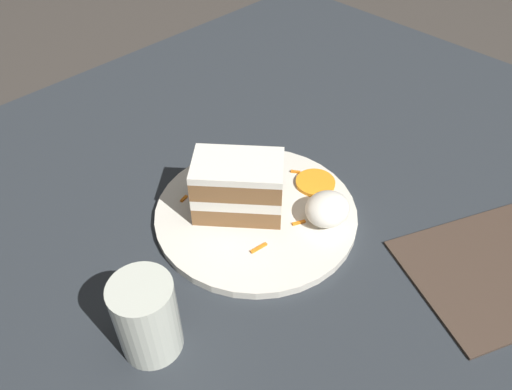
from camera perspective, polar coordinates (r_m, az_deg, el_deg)
ground_plane at (r=0.72m, az=1.29°, el=-4.05°), size 6.00×6.00×0.00m
dining_table at (r=0.71m, az=1.31°, el=-3.20°), size 1.32×1.07×0.03m
plate at (r=0.70m, az=0.00°, el=-2.09°), size 0.28×0.28×0.01m
cake_slice at (r=0.67m, az=-2.06°, el=0.99°), size 0.13×0.14×0.08m
cream_dollop at (r=0.67m, az=8.16°, el=-1.58°), size 0.06×0.06×0.04m
orange_garnish at (r=0.73m, az=6.80°, el=1.41°), size 0.06×0.06×0.01m
carrot_shreds_scatter at (r=0.71m, az=-0.99°, el=-0.19°), size 0.17×0.18×0.00m
drinking_glass at (r=0.55m, az=-12.27°, el=-13.89°), size 0.07×0.07×0.10m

